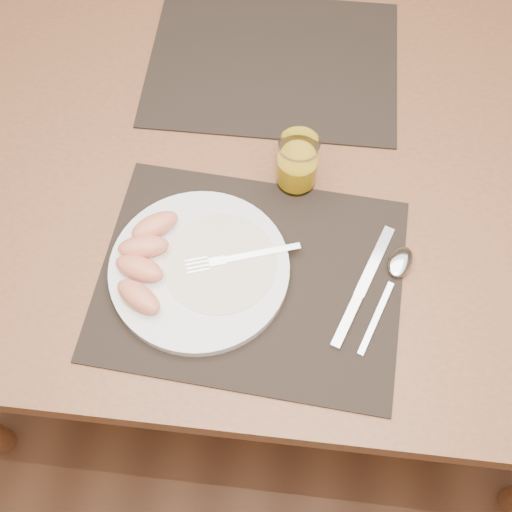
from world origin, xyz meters
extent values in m
plane|color=brown|center=(0.00, 0.00, 0.00)|extent=(5.00, 5.00, 0.00)
cube|color=brown|center=(0.00, 0.00, 0.73)|extent=(1.40, 0.90, 0.04)
cylinder|color=brown|center=(-0.62, 0.37, 0.35)|extent=(0.06, 0.06, 0.71)
cube|color=black|center=(-0.01, -0.22, 0.75)|extent=(0.47, 0.38, 0.00)
cube|color=black|center=(-0.02, 0.22, 0.75)|extent=(0.45, 0.35, 0.00)
cylinder|color=white|center=(-0.09, -0.22, 0.76)|extent=(0.27, 0.27, 0.02)
cylinder|color=white|center=(-0.06, -0.21, 0.77)|extent=(0.17, 0.17, 0.00)
cube|color=silver|center=(0.00, -0.19, 0.77)|extent=(0.11, 0.05, 0.00)
cube|color=silver|center=(-0.07, -0.21, 0.77)|extent=(0.03, 0.02, 0.00)
cube|color=silver|center=(-0.09, -0.22, 0.77)|extent=(0.04, 0.03, 0.00)
cube|color=silver|center=(0.17, -0.17, 0.76)|extent=(0.06, 0.13, 0.00)
cube|color=silver|center=(0.13, -0.28, 0.76)|extent=(0.04, 0.09, 0.01)
cube|color=silver|center=(0.17, -0.27, 0.76)|extent=(0.05, 0.12, 0.00)
ellipsoid|color=silver|center=(0.21, -0.17, 0.76)|extent=(0.05, 0.07, 0.01)
cylinder|color=white|center=(0.04, -0.04, 0.80)|extent=(0.06, 0.06, 0.10)
cylinder|color=yellow|center=(0.04, -0.04, 0.78)|extent=(0.05, 0.05, 0.05)
ellipsoid|color=#E3835C|center=(-0.17, -0.28, 0.79)|extent=(0.08, 0.07, 0.03)
ellipsoid|color=#E3835C|center=(-0.18, -0.24, 0.79)|extent=(0.08, 0.05, 0.03)
ellipsoid|color=#E3835C|center=(-0.18, -0.20, 0.79)|extent=(0.08, 0.05, 0.03)
ellipsoid|color=#E3835C|center=(-0.17, -0.16, 0.79)|extent=(0.08, 0.07, 0.03)
camera|label=1|loc=(0.04, -0.64, 1.62)|focal=45.00mm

